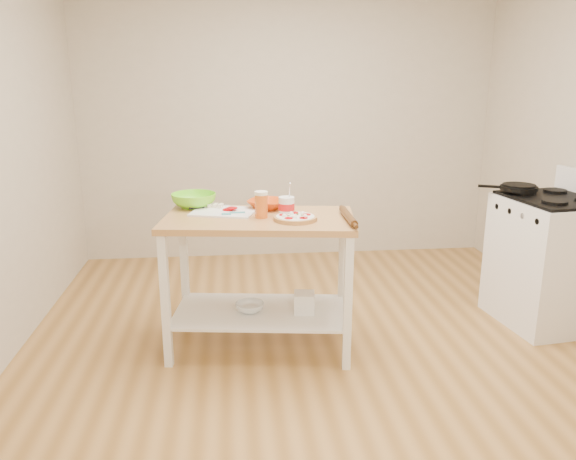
% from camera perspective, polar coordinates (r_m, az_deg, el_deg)
% --- Properties ---
extents(room_shell, '(4.04, 4.54, 2.74)m').
position_cam_1_polar(room_shell, '(3.31, 4.05, 8.21)').
color(room_shell, '#B07F40').
rests_on(room_shell, ground).
extents(prep_island, '(1.28, 0.81, 0.90)m').
position_cam_1_polar(prep_island, '(3.63, -2.92, -2.49)').
color(prep_island, '#B9864C').
rests_on(prep_island, ground).
extents(gas_stove, '(0.68, 0.77, 1.11)m').
position_cam_1_polar(gas_stove, '(4.47, 24.82, -2.83)').
color(gas_stove, white).
rests_on(gas_stove, ground).
extents(skillet, '(0.40, 0.26, 0.03)m').
position_cam_1_polar(skillet, '(4.43, 22.32, 3.97)').
color(skillet, black).
rests_on(skillet, gas_stove).
extents(pizza, '(0.27, 0.27, 0.04)m').
position_cam_1_polar(pizza, '(3.47, 0.75, 1.27)').
color(pizza, tan).
rests_on(pizza, prep_island).
extents(cutting_board, '(0.47, 0.40, 0.04)m').
position_cam_1_polar(cutting_board, '(3.70, -6.52, 1.92)').
color(cutting_board, white).
rests_on(cutting_board, prep_island).
extents(spatula, '(0.15, 0.05, 0.01)m').
position_cam_1_polar(spatula, '(3.60, -5.69, 1.72)').
color(spatula, teal).
rests_on(spatula, cutting_board).
extents(knife, '(0.26, 0.11, 0.01)m').
position_cam_1_polar(knife, '(3.79, -8.60, 2.33)').
color(knife, silver).
rests_on(knife, cutting_board).
extents(orange_bowl, '(0.34, 0.34, 0.06)m').
position_cam_1_polar(orange_bowl, '(3.78, -2.11, 2.66)').
color(orange_bowl, '#CF450E').
rests_on(orange_bowl, prep_island).
extents(green_bowl, '(0.34, 0.34, 0.09)m').
position_cam_1_polar(green_bowl, '(3.87, -9.55, 3.00)').
color(green_bowl, '#75E421').
rests_on(green_bowl, prep_island).
extents(beer_pint, '(0.08, 0.08, 0.17)m').
position_cam_1_polar(beer_pint, '(3.52, -2.74, 2.61)').
color(beer_pint, orange).
rests_on(beer_pint, prep_island).
extents(yogurt_tub, '(0.10, 0.10, 0.22)m').
position_cam_1_polar(yogurt_tub, '(3.56, -0.15, 2.41)').
color(yogurt_tub, white).
rests_on(yogurt_tub, prep_island).
extents(rolling_pin, '(0.05, 0.40, 0.05)m').
position_cam_1_polar(rolling_pin, '(3.48, 6.14, 1.36)').
color(rolling_pin, '#533013').
rests_on(rolling_pin, prep_island).
extents(shelf_glass_bowl, '(0.24, 0.24, 0.06)m').
position_cam_1_polar(shelf_glass_bowl, '(3.74, -3.91, -7.83)').
color(shelf_glass_bowl, silver).
rests_on(shelf_glass_bowl, prep_island).
extents(shelf_bin, '(0.15, 0.15, 0.13)m').
position_cam_1_polar(shelf_bin, '(3.71, 1.66, -7.36)').
color(shelf_bin, white).
rests_on(shelf_bin, prep_island).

